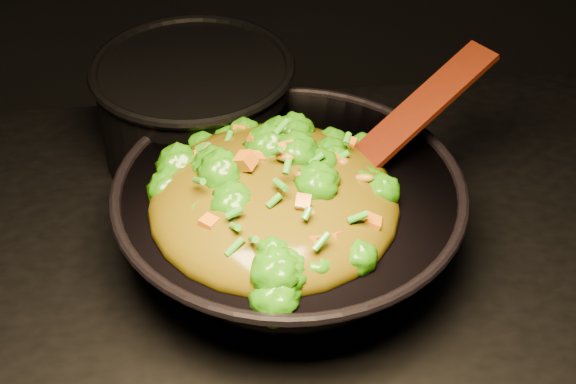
{
  "coord_description": "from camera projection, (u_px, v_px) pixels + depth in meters",
  "views": [
    {
      "loc": [
        -0.0,
        -0.55,
        1.56
      ],
      "look_at": [
        0.08,
        0.12,
        0.99
      ],
      "focal_mm": 50.0,
      "sensor_mm": 36.0,
      "label": 1
    }
  ],
  "objects": [
    {
      "name": "spatula",
      "position": [
        401.0,
        126.0,
        0.87
      ],
      "size": [
        0.24,
        0.16,
        0.11
      ],
      "primitive_type": "cube",
      "rotation": [
        0.0,
        -0.38,
        0.54
      ],
      "color": "#341206",
      "rests_on": "wok"
    },
    {
      "name": "wok",
      "position": [
        289.0,
        223.0,
        0.9
      ],
      "size": [
        0.47,
        0.47,
        0.1
      ],
      "primitive_type": null,
      "rotation": [
        0.0,
        0.0,
        -0.33
      ],
      "color": "black",
      "rests_on": "stovetop"
    },
    {
      "name": "stir_fry",
      "position": [
        274.0,
        173.0,
        0.81
      ],
      "size": [
        0.3,
        0.3,
        0.09
      ],
      "primitive_type": null,
      "rotation": [
        0.0,
        0.0,
        0.14
      ],
      "color": "#287908",
      "rests_on": "wok"
    },
    {
      "name": "back_pot",
      "position": [
        196.0,
        109.0,
        1.04
      ],
      "size": [
        0.28,
        0.28,
        0.14
      ],
      "primitive_type": "cylinder",
      "rotation": [
        0.0,
        0.0,
        -0.14
      ],
      "color": "black",
      "rests_on": "stovetop"
    }
  ]
}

